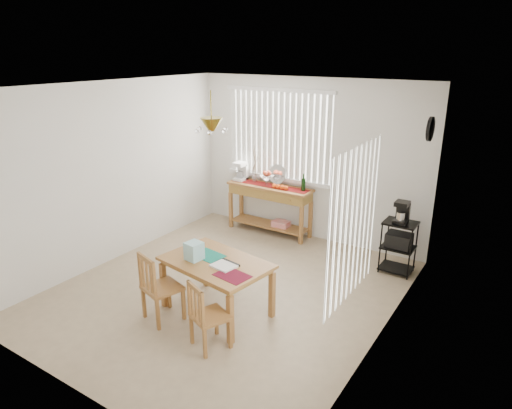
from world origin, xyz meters
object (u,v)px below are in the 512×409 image
Objects in this scene: wire_cart at (399,242)px; chair_right at (207,316)px; cart_items at (402,212)px; chair_left at (159,288)px; dining_table at (216,267)px; sideboard at (270,198)px.

wire_cart is 0.99× the size of chair_right.
chair_right is (-1.16, -2.82, -0.52)m from cart_items.
wire_cart is at bearing 67.63° from chair_right.
chair_right is at bearing -112.31° from cart_items.
chair_left is at bearing -125.77° from wire_cart.
cart_items is 3.09m from chair_right.
chair_right is (-1.16, -2.81, -0.08)m from wire_cart.
chair_right is (0.35, -0.61, -0.22)m from dining_table.
chair_left is at bearing -83.76° from sideboard.
chair_left is (-0.44, -0.50, -0.17)m from dining_table.
chair_left is at bearing 171.89° from chair_right.
dining_table is 1.77× the size of chair_right.
chair_right is at bearing -8.11° from chair_left.
wire_cart is at bearing -90.00° from cart_items.
cart_items is at bearing 90.00° from wire_cart.
sideboard is 1.10× the size of dining_table.
chair_left is (-1.94, -2.70, -0.48)m from cart_items.
sideboard reaches higher than dining_table.
cart_items is 3.36m from chair_left.
cart_items is (-0.00, 0.01, 0.44)m from wire_cart.
wire_cart is at bearing 55.67° from dining_table.
sideboard is at bearing 109.79° from chair_right.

